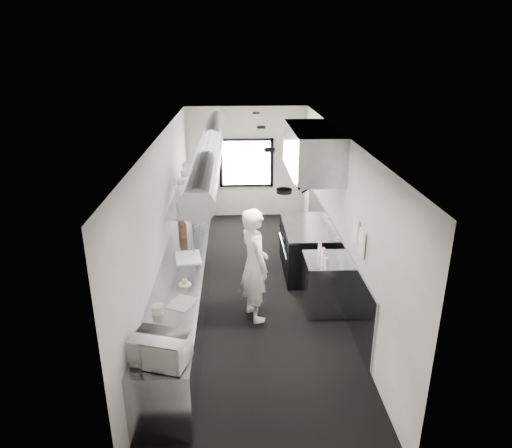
{
  "coord_description": "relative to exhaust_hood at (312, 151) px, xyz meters",
  "views": [
    {
      "loc": [
        -0.29,
        -7.41,
        4.11
      ],
      "look_at": [
        0.05,
        -0.2,
        1.35
      ],
      "focal_mm": 32.3,
      "sensor_mm": 36.0,
      "label": 1
    }
  ],
  "objects": [
    {
      "name": "service_window",
      "position": [
        -1.1,
        3.26,
        -0.99
      ],
      "size": [
        1.36,
        0.05,
        1.25
      ],
      "color": "white",
      "rests_on": "wall_back"
    },
    {
      "name": "squeeze_bottle_a",
      "position": [
        0.0,
        -1.73,
        -1.39
      ],
      "size": [
        0.07,
        0.07,
        0.19
      ],
      "primitive_type": "cylinder",
      "rotation": [
        0.0,
        0.0,
        0.08
      ],
      "color": "silver",
      "rests_on": "bottle_station"
    },
    {
      "name": "wall_right",
      "position": [
        0.4,
        -0.7,
        -0.99
      ],
      "size": [
        0.02,
        8.0,
        2.8
      ],
      "primitive_type": "cube",
      "color": "silver",
      "rests_on": "floor"
    },
    {
      "name": "cutting_board",
      "position": [
        -2.18,
        -1.24,
        -1.48
      ],
      "size": [
        0.48,
        0.59,
        0.02
      ],
      "primitive_type": "cube",
      "rotation": [
        0.0,
        0.0,
        0.16
      ],
      "color": "silver",
      "rests_on": "prep_counter"
    },
    {
      "name": "plate_stack_b",
      "position": [
        -2.32,
        -0.02,
        -0.65
      ],
      "size": [
        0.34,
        0.34,
        0.33
      ],
      "primitive_type": "cylinder",
      "rotation": [
        0.0,
        0.0,
        -0.4
      ],
      "color": "silver",
      "rests_on": "pass_shelf"
    },
    {
      "name": "exhaust_hood",
      "position": [
        0.0,
        0.0,
        0.0
      ],
      "size": [
        0.81,
        2.2,
        0.88
      ],
      "color": "gray",
      "rests_on": "ceiling"
    },
    {
      "name": "bottle_station",
      "position": [
        0.05,
        -1.4,
        -1.94
      ],
      "size": [
        0.65,
        0.8,
        0.9
      ],
      "primitive_type": "cube",
      "color": "gray",
      "rests_on": "floor"
    },
    {
      "name": "plate_stack_c",
      "position": [
        -2.31,
        0.57,
        -0.64
      ],
      "size": [
        0.29,
        0.29,
        0.35
      ],
      "primitive_type": "cylinder",
      "rotation": [
        0.0,
        0.0,
        0.18
      ],
      "color": "silver",
      "rests_on": "pass_shelf"
    },
    {
      "name": "pastry",
      "position": [
        -2.14,
        -2.15,
        -1.43
      ],
      "size": [
        0.09,
        0.09,
        0.09
      ],
      "primitive_type": "sphere",
      "color": "#D0BF6D",
      "rests_on": "small_plate"
    },
    {
      "name": "deli_tub_b",
      "position": [
        -2.42,
        -2.9,
        -1.43
      ],
      "size": [
        0.2,
        0.2,
        0.11
      ],
      "primitive_type": "cylinder",
      "rotation": [
        0.0,
        0.0,
        -0.41
      ],
      "color": "#B7C2B3",
      "rests_on": "prep_counter"
    },
    {
      "name": "notice_sheet_b",
      "position": [
        0.37,
        -2.25,
        -0.84
      ],
      "size": [
        0.02,
        0.28,
        0.38
      ],
      "primitive_type": "cube",
      "color": "white",
      "rests_on": "wall_right"
    },
    {
      "name": "hvac_duct",
      "position": [
        -1.8,
        -0.3,
        0.16
      ],
      "size": [
        0.4,
        6.4,
        0.4
      ],
      "primitive_type": "cylinder",
      "rotation": [
        1.57,
        0.0,
        0.0
      ],
      "color": "gray",
      "rests_on": "ceiling"
    },
    {
      "name": "squeeze_bottle_d",
      "position": [
        -0.01,
        -1.21,
        -1.4
      ],
      "size": [
        0.07,
        0.07,
        0.18
      ],
      "primitive_type": "cylinder",
      "rotation": [
        0.0,
        0.0,
        0.21
      ],
      "color": "silver",
      "rests_on": "bottle_station"
    },
    {
      "name": "wall_left",
      "position": [
        -2.6,
        -0.7,
        -0.99
      ],
      "size": [
        0.02,
        8.0,
        2.8
      ],
      "primitive_type": "cube",
      "color": "silver",
      "rests_on": "floor"
    },
    {
      "name": "knife_block",
      "position": [
        -2.36,
        -0.3,
        -1.36
      ],
      "size": [
        0.18,
        0.26,
        0.26
      ],
      "primitive_type": "cube",
      "rotation": [
        0.0,
        0.0,
        0.32
      ],
      "color": "brown",
      "rests_on": "prep_counter"
    },
    {
      "name": "far_work_table",
      "position": [
        -2.25,
        2.5,
        -1.94
      ],
      "size": [
        0.7,
        1.2,
        0.9
      ],
      "primitive_type": "cube",
      "color": "gray",
      "rests_on": "floor"
    },
    {
      "name": "squeeze_bottle_e",
      "position": [
        0.02,
        -1.06,
        -1.41
      ],
      "size": [
        0.07,
        0.07,
        0.16
      ],
      "primitive_type": "cylinder",
      "rotation": [
        0.0,
        0.0,
        0.22
      ],
      "color": "silver",
      "rests_on": "bottle_station"
    },
    {
      "name": "wall_back",
      "position": [
        -1.1,
        3.3,
        -0.99
      ],
      "size": [
        3.0,
        0.02,
        2.8
      ],
      "primitive_type": "cube",
      "color": "silver",
      "rests_on": "floor"
    },
    {
      "name": "plate_stack_d",
      "position": [
        -2.32,
        0.96,
        -0.62
      ],
      "size": [
        0.33,
        0.33,
        0.4
      ],
      "primitive_type": "cylinder",
      "rotation": [
        0.0,
        0.0,
        -0.36
      ],
      "color": "silver",
      "rests_on": "pass_shelf"
    },
    {
      "name": "range",
      "position": [
        -0.06,
        0.0,
        -1.92
      ],
      "size": [
        0.88,
        1.6,
        0.94
      ],
      "color": "black",
      "rests_on": "floor"
    },
    {
      "name": "ceiling",
      "position": [
        -1.1,
        -0.7,
        0.41
      ],
      "size": [
        3.0,
        8.0,
        0.01
      ],
      "primitive_type": "cube",
      "color": "silver",
      "rests_on": "wall_back"
    },
    {
      "name": "wall_front",
      "position": [
        -1.1,
        -4.7,
        -0.99
      ],
      "size": [
        3.0,
        0.02,
        2.8
      ],
      "primitive_type": "cube",
      "color": "silver",
      "rests_on": "floor"
    },
    {
      "name": "wall_cladding",
      "position": [
        0.38,
        -0.4,
        -1.84
      ],
      "size": [
        0.03,
        5.5,
        1.1
      ],
      "primitive_type": "cube",
      "color": "gray",
      "rests_on": "wall_right"
    },
    {
      "name": "notice_sheet_a",
      "position": [
        0.37,
        -1.9,
        -0.79
      ],
      "size": [
        0.02,
        0.28,
        0.38
      ],
      "primitive_type": "cube",
      "color": "white",
      "rests_on": "wall_right"
    },
    {
      "name": "plate_stack_a",
      "position": [
        -2.32,
        -0.36,
        -0.68
      ],
      "size": [
        0.32,
        0.32,
        0.28
      ],
      "primitive_type": "cylinder",
      "rotation": [
        0.0,
        0.0,
        -0.42
      ],
      "color": "silver",
      "rests_on": "pass_shelf"
    },
    {
      "name": "line_cook",
      "position": [
        -1.11,
        -1.61,
        -1.46
      ],
      "size": [
        0.66,
        0.8,
        1.87
      ],
      "primitive_type": "imported",
      "rotation": [
        0.0,
        0.0,
        1.94
      ],
      "color": "white",
      "rests_on": "floor"
    },
    {
      "name": "microwave",
      "position": [
        -2.23,
        -3.9,
        -1.33
      ],
      "size": [
        0.65,
        0.56,
        0.33
      ],
      "primitive_type": "imported",
      "rotation": [
        0.0,
        0.0,
        -0.29
      ],
      "color": "silver",
      "rests_on": "prep_counter"
    },
    {
      "name": "pass_shelf",
      "position": [
        -2.29,
        0.3,
        -0.86
      ],
      "size": [
        0.45,
        3.0,
        0.68
      ],
      "color": "gray",
      "rests_on": "prep_counter"
    },
    {
      "name": "prep_counter",
      "position": [
        -2.25,
        -1.2,
        -1.94
      ],
      "size": [
        0.7,
        6.0,
        0.9
      ],
      "primitive_type": "cube",
      "color": "gray",
      "rests_on": "floor"
    },
    {
      "name": "squeeze_bottle_b",
      "position": [
        -0.03,
        -1.59,
        -1.41
      ],
      "size": [
        0.07,
        0.07,
        0.16
      ],
      "primitive_type": "cylinder",
      "rotation": [
        0.0,
        0.0,
        0.23
      ],
      "color": "silver",
      "rests_on": "bottle_station"
    },
    {
      "name": "squeeze_bottle_c",
      "position": [
        0.02,
        -1.37,
        -1.4
      ],
      "size": [
        0.08,
        0.08,
        0.19
      ],
      "primitive_type": "cylinder",
      "rotation": [
        0.0,
        0.0,
        0.4
      ],
      "color": "silver",
      "rests_on": "bottle_station"
    },
    {
      "name": "floor",
      "position": [
        -1.1,
        -0.7,
        -2.39
      ],
      "size": [
        3.0,
        8.0,
        0.01
      ],
      "primitive_type": "cube",
      "color": "black",
      "rests_on": "ground"
    },
    {
      "name": "newspaper",
      "position": [
        -2.13,
        -2.67,
        -1.49
      ],
      "size": [
        0.44,
        0.48,
        0.01
      ],
      "primitive_type": "cube",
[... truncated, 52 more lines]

